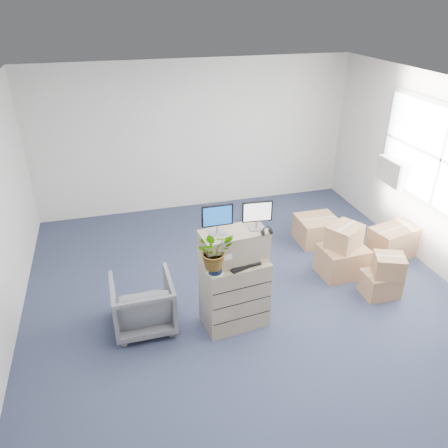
{
  "coord_description": "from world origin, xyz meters",
  "views": [
    {
      "loc": [
        -1.61,
        -4.34,
        3.8
      ],
      "look_at": [
        -0.3,
        0.4,
        1.18
      ],
      "focal_mm": 35.0,
      "sensor_mm": 36.0,
      "label": 1
    }
  ],
  "objects_px": {
    "monitor_left": "(217,218)",
    "water_bottle": "(241,252)",
    "keyboard": "(244,264)",
    "filing_cabinet_lower": "(235,293)",
    "office_chair": "(143,301)",
    "monitor_right": "(257,214)",
    "potted_plant": "(215,255)"
  },
  "relations": [
    {
      "from": "monitor_left",
      "to": "water_bottle",
      "type": "xyz_separation_m",
      "value": [
        0.28,
        -0.02,
        -0.5
      ]
    },
    {
      "from": "keyboard",
      "to": "water_bottle",
      "type": "xyz_separation_m",
      "value": [
        -0.0,
        0.13,
        0.09
      ]
    },
    {
      "from": "filing_cabinet_lower",
      "to": "office_chair",
      "type": "relative_size",
      "value": 1.2
    },
    {
      "from": "filing_cabinet_lower",
      "to": "monitor_left",
      "type": "height_order",
      "value": "monitor_left"
    },
    {
      "from": "monitor_left",
      "to": "monitor_right",
      "type": "height_order",
      "value": "monitor_left"
    },
    {
      "from": "water_bottle",
      "to": "office_chair",
      "type": "relative_size",
      "value": 0.27
    },
    {
      "from": "filing_cabinet_lower",
      "to": "monitor_right",
      "type": "relative_size",
      "value": 2.58
    },
    {
      "from": "potted_plant",
      "to": "office_chair",
      "type": "height_order",
      "value": "potted_plant"
    },
    {
      "from": "water_bottle",
      "to": "filing_cabinet_lower",
      "type": "bearing_deg",
      "value": -156.71
    },
    {
      "from": "filing_cabinet_lower",
      "to": "office_chair",
      "type": "distance_m",
      "value": 1.16
    },
    {
      "from": "filing_cabinet_lower",
      "to": "monitor_left",
      "type": "bearing_deg",
      "value": 157.72
    },
    {
      "from": "water_bottle",
      "to": "monitor_left",
      "type": "bearing_deg",
      "value": 175.3
    },
    {
      "from": "keyboard",
      "to": "potted_plant",
      "type": "height_order",
      "value": "potted_plant"
    },
    {
      "from": "filing_cabinet_lower",
      "to": "monitor_right",
      "type": "bearing_deg",
      "value": 2.65
    },
    {
      "from": "potted_plant",
      "to": "monitor_left",
      "type": "bearing_deg",
      "value": 67.73
    },
    {
      "from": "monitor_left",
      "to": "water_bottle",
      "type": "bearing_deg",
      "value": -4.66
    },
    {
      "from": "keyboard",
      "to": "potted_plant",
      "type": "relative_size",
      "value": 0.81
    },
    {
      "from": "water_bottle",
      "to": "monitor_right",
      "type": "bearing_deg",
      "value": 2.68
    },
    {
      "from": "monitor_right",
      "to": "office_chair",
      "type": "xyz_separation_m",
      "value": [
        -1.4,
        0.2,
        -1.13
      ]
    },
    {
      "from": "filing_cabinet_lower",
      "to": "potted_plant",
      "type": "relative_size",
      "value": 1.79
    },
    {
      "from": "monitor_right",
      "to": "keyboard",
      "type": "relative_size",
      "value": 0.86
    },
    {
      "from": "monitor_left",
      "to": "monitor_right",
      "type": "bearing_deg",
      "value": -1.64
    },
    {
      "from": "filing_cabinet_lower",
      "to": "monitor_right",
      "type": "xyz_separation_m",
      "value": [
        0.27,
        0.04,
        1.06
      ]
    },
    {
      "from": "filing_cabinet_lower",
      "to": "monitor_left",
      "type": "relative_size",
      "value": 2.51
    },
    {
      "from": "water_bottle",
      "to": "office_chair",
      "type": "xyz_separation_m",
      "value": [
        -1.21,
        0.21,
        -0.64
      ]
    },
    {
      "from": "keyboard",
      "to": "water_bottle",
      "type": "height_order",
      "value": "water_bottle"
    },
    {
      "from": "filing_cabinet_lower",
      "to": "keyboard",
      "type": "height_order",
      "value": "keyboard"
    },
    {
      "from": "potted_plant",
      "to": "water_bottle",
      "type": "bearing_deg",
      "value": 28.16
    },
    {
      "from": "monitor_left",
      "to": "potted_plant",
      "type": "relative_size",
      "value": 0.71
    },
    {
      "from": "monitor_right",
      "to": "keyboard",
      "type": "height_order",
      "value": "monitor_right"
    },
    {
      "from": "water_bottle",
      "to": "potted_plant",
      "type": "height_order",
      "value": "potted_plant"
    },
    {
      "from": "keyboard",
      "to": "office_chair",
      "type": "bearing_deg",
      "value": 144.09
    }
  ]
}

